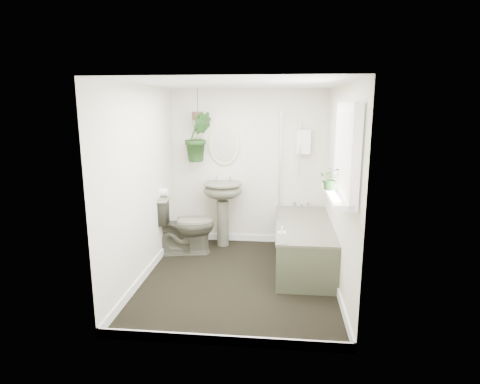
# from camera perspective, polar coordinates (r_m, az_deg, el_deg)

# --- Properties ---
(floor) EXTENTS (2.30, 2.80, 0.02)m
(floor) POSITION_cam_1_polar(r_m,az_deg,el_deg) (5.00, -0.18, -12.32)
(floor) COLOR black
(floor) RESTS_ON ground
(ceiling) EXTENTS (2.30, 2.80, 0.02)m
(ceiling) POSITION_cam_1_polar(r_m,az_deg,el_deg) (4.55, -0.20, 15.27)
(ceiling) COLOR white
(ceiling) RESTS_ON ground
(wall_back) EXTENTS (2.30, 0.02, 2.30)m
(wall_back) POSITION_cam_1_polar(r_m,az_deg,el_deg) (6.02, 1.22, 3.51)
(wall_back) COLOR silver
(wall_back) RESTS_ON ground
(wall_front) EXTENTS (2.30, 0.02, 2.30)m
(wall_front) POSITION_cam_1_polar(r_m,az_deg,el_deg) (3.28, -2.78, -4.15)
(wall_front) COLOR silver
(wall_front) RESTS_ON ground
(wall_left) EXTENTS (0.02, 2.80, 2.30)m
(wall_left) POSITION_cam_1_polar(r_m,az_deg,el_deg) (4.90, -13.82, 1.06)
(wall_left) COLOR silver
(wall_left) RESTS_ON ground
(wall_right) EXTENTS (0.02, 2.80, 2.30)m
(wall_right) POSITION_cam_1_polar(r_m,az_deg,el_deg) (4.66, 14.13, 0.49)
(wall_right) COLOR silver
(wall_right) RESTS_ON ground
(skirting) EXTENTS (2.30, 2.80, 0.10)m
(skirting) POSITION_cam_1_polar(r_m,az_deg,el_deg) (4.98, -0.18, -11.69)
(skirting) COLOR white
(skirting) RESTS_ON floor
(bathtub) EXTENTS (0.72, 1.72, 0.58)m
(bathtub) POSITION_cam_1_polar(r_m,az_deg,el_deg) (5.34, 9.03, -7.36)
(bathtub) COLOR #535443
(bathtub) RESTS_ON floor
(bath_screen) EXTENTS (0.04, 0.72, 1.40)m
(bath_screen) POSITION_cam_1_polar(r_m,az_deg,el_deg) (5.57, 5.71, 4.07)
(bath_screen) COLOR silver
(bath_screen) RESTS_ON bathtub
(shower_box) EXTENTS (0.20, 0.10, 0.35)m
(shower_box) POSITION_cam_1_polar(r_m,az_deg,el_deg) (5.89, 9.02, 7.08)
(shower_box) COLOR white
(shower_box) RESTS_ON wall_back
(oval_mirror) EXTENTS (0.46, 0.03, 0.62)m
(oval_mirror) POSITION_cam_1_polar(r_m,az_deg,el_deg) (5.98, -2.28, 6.82)
(oval_mirror) COLOR beige
(oval_mirror) RESTS_ON wall_back
(wall_sconce) EXTENTS (0.04, 0.04, 0.22)m
(wall_sconce) POSITION_cam_1_polar(r_m,az_deg,el_deg) (6.05, -6.06, 5.87)
(wall_sconce) COLOR black
(wall_sconce) RESTS_ON wall_back
(toilet_roll_holder) EXTENTS (0.11, 0.11, 0.11)m
(toilet_roll_holder) POSITION_cam_1_polar(r_m,az_deg,el_deg) (5.58, -10.73, -0.04)
(toilet_roll_holder) COLOR white
(toilet_roll_holder) RESTS_ON wall_left
(window_recess) EXTENTS (0.08, 1.00, 0.90)m
(window_recess) POSITION_cam_1_polar(r_m,az_deg,el_deg) (3.89, 14.93, 5.60)
(window_recess) COLOR white
(window_recess) RESTS_ON wall_right
(window_sill) EXTENTS (0.18, 1.00, 0.04)m
(window_sill) POSITION_cam_1_polar(r_m,az_deg,el_deg) (3.95, 13.59, -0.42)
(window_sill) COLOR white
(window_sill) RESTS_ON wall_right
(window_blinds) EXTENTS (0.01, 0.86, 0.76)m
(window_blinds) POSITION_cam_1_polar(r_m,az_deg,el_deg) (3.88, 14.28, 5.62)
(window_blinds) COLOR white
(window_blinds) RESTS_ON wall_right
(toilet) EXTENTS (0.90, 0.62, 0.84)m
(toilet) POSITION_cam_1_polar(r_m,az_deg,el_deg) (5.73, -7.85, -4.58)
(toilet) COLOR #535443
(toilet) RESTS_ON floor
(pedestal_sink) EXTENTS (0.57, 0.49, 0.96)m
(pedestal_sink) POSITION_cam_1_polar(r_m,az_deg,el_deg) (5.97, -2.47, -3.16)
(pedestal_sink) COLOR #535443
(pedestal_sink) RESTS_ON floor
(sill_plant) EXTENTS (0.23, 0.21, 0.23)m
(sill_plant) POSITION_cam_1_polar(r_m,az_deg,el_deg) (4.07, 12.71, 1.92)
(sill_plant) COLOR black
(sill_plant) RESTS_ON window_sill
(hanging_plant) EXTENTS (0.47, 0.43, 0.72)m
(hanging_plant) POSITION_cam_1_polar(r_m,az_deg,el_deg) (5.89, -5.96, 7.80)
(hanging_plant) COLOR black
(hanging_plant) RESTS_ON ceiling
(soap_bottle) EXTENTS (0.09, 0.09, 0.19)m
(soap_bottle) POSITION_cam_1_polar(r_m,az_deg,el_deg) (4.46, 5.99, -6.08)
(soap_bottle) COLOR black
(soap_bottle) RESTS_ON bathtub
(hanging_pot) EXTENTS (0.16, 0.16, 0.12)m
(hanging_pot) POSITION_cam_1_polar(r_m,az_deg,el_deg) (5.87, -6.03, 10.70)
(hanging_pot) COLOR #4C3425
(hanging_pot) RESTS_ON ceiling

